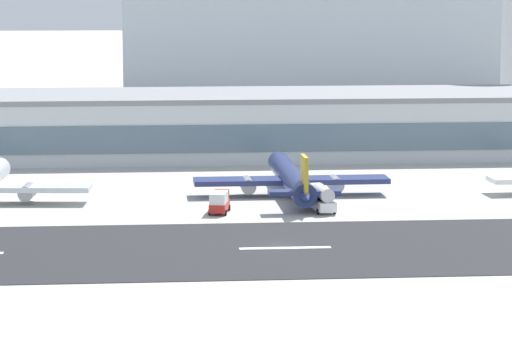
% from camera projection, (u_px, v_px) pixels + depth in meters
% --- Properties ---
extents(ground_plane, '(1400.00, 1400.00, 0.00)m').
position_uv_depth(ground_plane, '(277.00, 246.00, 171.36)').
color(ground_plane, '#B2AFA8').
extents(runway_strip, '(800.00, 35.51, 0.08)m').
position_uv_depth(runway_strip, '(278.00, 248.00, 169.66)').
color(runway_strip, '#262628').
rests_on(runway_strip, ground_plane).
extents(runway_centreline_dash_4, '(12.00, 1.20, 0.01)m').
position_uv_depth(runway_centreline_dash_4, '(285.00, 248.00, 169.73)').
color(runway_centreline_dash_4, white).
rests_on(runway_centreline_dash_4, runway_strip).
extents(terminal_building, '(193.01, 30.18, 12.41)m').
position_uv_depth(terminal_building, '(270.00, 124.00, 258.20)').
color(terminal_building, silver).
rests_on(terminal_building, ground_plane).
extents(distant_hotel_block, '(118.89, 35.96, 38.00)m').
position_uv_depth(distant_hotel_block, '(327.00, 32.00, 382.89)').
color(distant_hotel_block, '#A8B2BC').
rests_on(distant_hotel_block, ground_plane).
extents(airliner_gold_tail_gate_1, '(31.58, 41.63, 8.69)m').
position_uv_depth(airliner_gold_tail_gate_1, '(292.00, 179.00, 209.56)').
color(airliner_gold_tail_gate_1, navy).
rests_on(airliner_gold_tail_gate_1, ground_plane).
extents(service_fuel_truck_1, '(3.93, 8.81, 3.95)m').
position_uv_depth(service_fuel_truck_1, '(320.00, 198.00, 196.74)').
color(service_fuel_truck_1, white).
rests_on(service_fuel_truck_1, ground_plane).
extents(service_box_truck_2, '(3.61, 6.35, 3.25)m').
position_uv_depth(service_box_truck_2, '(219.00, 201.00, 195.00)').
color(service_box_truck_2, '#B2231E').
rests_on(service_box_truck_2, ground_plane).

